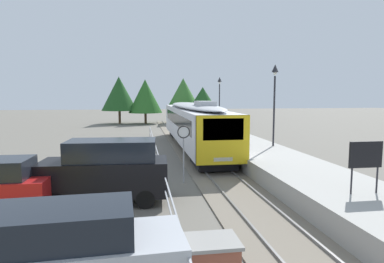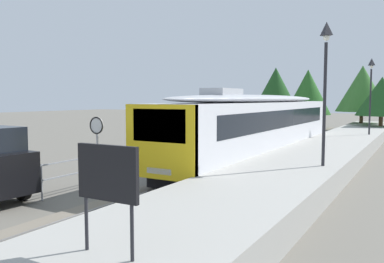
# 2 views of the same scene
# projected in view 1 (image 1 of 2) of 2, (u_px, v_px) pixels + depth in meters

# --- Properties ---
(ground_plane) EXTENTS (160.00, 160.00, 0.00)m
(ground_plane) POSITION_uv_depth(u_px,v_px,m) (157.00, 153.00, 24.40)
(ground_plane) COLOR #6B665B
(track_rails) EXTENTS (3.20, 60.00, 0.14)m
(track_rails) POSITION_uv_depth(u_px,v_px,m) (197.00, 152.00, 24.85)
(track_rails) COLOR slate
(track_rails) RESTS_ON ground
(commuter_train) EXTENTS (2.82, 19.75, 3.74)m
(commuter_train) POSITION_uv_depth(u_px,v_px,m) (193.00, 122.00, 26.49)
(commuter_train) COLOR silver
(commuter_train) RESTS_ON track_rails
(station_platform) EXTENTS (3.90, 60.00, 0.90)m
(station_platform) POSITION_uv_depth(u_px,v_px,m) (239.00, 145.00, 25.30)
(station_platform) COLOR #A8A59E
(station_platform) RESTS_ON ground
(platform_lamp_mid_platform) EXTENTS (0.34, 0.34, 5.35)m
(platform_lamp_mid_platform) POSITION_uv_depth(u_px,v_px,m) (275.00, 90.00, 21.58)
(platform_lamp_mid_platform) COLOR #232328
(platform_lamp_mid_platform) RESTS_ON station_platform
(platform_lamp_far_end) EXTENTS (0.34, 0.34, 5.35)m
(platform_lamp_far_end) POSITION_uv_depth(u_px,v_px,m) (219.00, 92.00, 36.63)
(platform_lamp_far_end) COLOR #232328
(platform_lamp_far_end) RESTS_ON station_platform
(platform_notice_board) EXTENTS (1.20, 0.08, 1.80)m
(platform_notice_board) POSITION_uv_depth(u_px,v_px,m) (366.00, 156.00, 11.20)
(platform_notice_board) COLOR #232328
(platform_notice_board) RESTS_ON station_platform
(speed_limit_sign) EXTENTS (0.61, 0.10, 2.81)m
(speed_limit_sign) POSITION_uv_depth(u_px,v_px,m) (184.00, 140.00, 15.89)
(speed_limit_sign) COLOR #9EA0A5
(speed_limit_sign) RESTS_ON ground
(carpark_fence) EXTENTS (0.06, 36.06, 1.25)m
(carpark_fence) POSITION_uv_depth(u_px,v_px,m) (162.00, 172.00, 14.43)
(carpark_fence) COLOR #9EA0A5
(carpark_fence) RESTS_ON ground
(parked_suv_silver) EXTENTS (4.69, 2.14, 2.04)m
(parked_suv_silver) POSITION_uv_depth(u_px,v_px,m) (68.00, 254.00, 6.66)
(parked_suv_silver) COLOR #B7BABF
(parked_suv_silver) RESTS_ON ground
(parked_van_black) EXTENTS (5.00, 2.22, 2.51)m
(parked_van_black) POSITION_uv_depth(u_px,v_px,m) (107.00, 171.00, 13.03)
(parked_van_black) COLOR black
(parked_van_black) RESTS_ON ground
(tree_behind_carpark) EXTENTS (4.56, 4.56, 5.43)m
(tree_behind_carpark) POSITION_uv_depth(u_px,v_px,m) (203.00, 100.00, 46.33)
(tree_behind_carpark) COLOR brown
(tree_behind_carpark) RESTS_ON ground
(tree_behind_station_far) EXTENTS (5.32, 5.32, 7.08)m
(tree_behind_station_far) POSITION_uv_depth(u_px,v_px,m) (119.00, 94.00, 49.76)
(tree_behind_station_far) COLOR brown
(tree_behind_station_far) RESTS_ON ground
(tree_distant_left) EXTENTS (5.25, 5.25, 6.84)m
(tree_distant_left) POSITION_uv_depth(u_px,v_px,m) (183.00, 94.00, 50.16)
(tree_distant_left) COLOR brown
(tree_distant_left) RESTS_ON ground
(tree_distant_centre) EXTENTS (5.09, 5.09, 6.66)m
(tree_distant_centre) POSITION_uv_depth(u_px,v_px,m) (145.00, 96.00, 49.86)
(tree_distant_centre) COLOR brown
(tree_distant_centre) RESTS_ON ground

